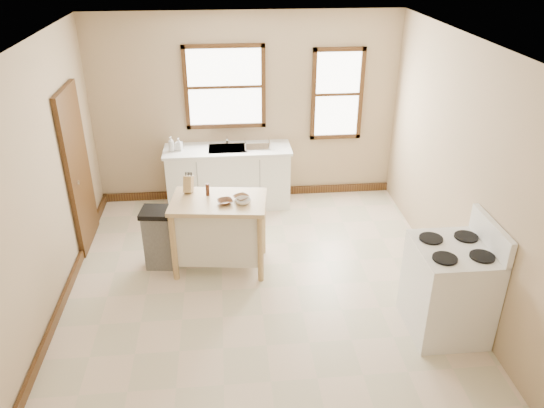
{
  "coord_description": "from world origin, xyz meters",
  "views": [
    {
      "loc": [
        -0.33,
        -5.09,
        3.75
      ],
      "look_at": [
        0.19,
        0.4,
        0.9
      ],
      "focal_mm": 35.0,
      "sensor_mm": 36.0,
      "label": 1
    }
  ],
  "objects_px": {
    "soap_bottle_a": "(171,144)",
    "trash_bin": "(160,238)",
    "gas_stove": "(450,278)",
    "soap_bottle_b": "(179,144)",
    "pepper_grinder": "(208,190)",
    "dish_rack": "(257,145)",
    "bowl_b": "(241,197)",
    "kitchen_island": "(220,234)",
    "bowl_c": "(243,201)",
    "bowl_a": "(225,202)",
    "knife_block": "(188,185)"
  },
  "relations": [
    {
      "from": "knife_block",
      "to": "bowl_b",
      "type": "height_order",
      "value": "knife_block"
    },
    {
      "from": "bowl_b",
      "to": "bowl_c",
      "type": "distance_m",
      "value": 0.12
    },
    {
      "from": "trash_bin",
      "to": "soap_bottle_a",
      "type": "bearing_deg",
      "value": 94.22
    },
    {
      "from": "soap_bottle_a",
      "to": "bowl_b",
      "type": "distance_m",
      "value": 1.87
    },
    {
      "from": "soap_bottle_b",
      "to": "kitchen_island",
      "type": "relative_size",
      "value": 0.16
    },
    {
      "from": "bowl_b",
      "to": "dish_rack",
      "type": "bearing_deg",
      "value": 79.54
    },
    {
      "from": "kitchen_island",
      "to": "bowl_c",
      "type": "bearing_deg",
      "value": -14.47
    },
    {
      "from": "soap_bottle_b",
      "to": "gas_stove",
      "type": "bearing_deg",
      "value": -28.74
    },
    {
      "from": "bowl_a",
      "to": "bowl_b",
      "type": "xyz_separation_m",
      "value": [
        0.19,
        0.09,
        -0.0
      ]
    },
    {
      "from": "kitchen_island",
      "to": "trash_bin",
      "type": "height_order",
      "value": "kitchen_island"
    },
    {
      "from": "knife_block",
      "to": "bowl_c",
      "type": "height_order",
      "value": "knife_block"
    },
    {
      "from": "pepper_grinder",
      "to": "bowl_b",
      "type": "relative_size",
      "value": 0.85
    },
    {
      "from": "dish_rack",
      "to": "bowl_b",
      "type": "height_order",
      "value": "dish_rack"
    },
    {
      "from": "soap_bottle_b",
      "to": "soap_bottle_a",
      "type": "bearing_deg",
      "value": -143.25
    },
    {
      "from": "soap_bottle_a",
      "to": "trash_bin",
      "type": "bearing_deg",
      "value": -69.52
    },
    {
      "from": "knife_block",
      "to": "pepper_grinder",
      "type": "height_order",
      "value": "knife_block"
    },
    {
      "from": "soap_bottle_a",
      "to": "trash_bin",
      "type": "distance_m",
      "value": 1.67
    },
    {
      "from": "dish_rack",
      "to": "bowl_c",
      "type": "bearing_deg",
      "value": -113.34
    },
    {
      "from": "soap_bottle_b",
      "to": "knife_block",
      "type": "xyz_separation_m",
      "value": [
        0.2,
        -1.41,
        0.01
      ]
    },
    {
      "from": "kitchen_island",
      "to": "bowl_a",
      "type": "bearing_deg",
      "value": -42.27
    },
    {
      "from": "soap_bottle_a",
      "to": "gas_stove",
      "type": "distance_m",
      "value": 4.26
    },
    {
      "from": "soap_bottle_a",
      "to": "bowl_b",
      "type": "relative_size",
      "value": 1.27
    },
    {
      "from": "knife_block",
      "to": "bowl_a",
      "type": "height_order",
      "value": "knife_block"
    },
    {
      "from": "soap_bottle_a",
      "to": "gas_stove",
      "type": "bearing_deg",
      "value": -22.11
    },
    {
      "from": "kitchen_island",
      "to": "trash_bin",
      "type": "xyz_separation_m",
      "value": [
        -0.74,
        0.08,
        -0.07
      ]
    },
    {
      "from": "soap_bottle_b",
      "to": "bowl_b",
      "type": "distance_m",
      "value": 1.85
    },
    {
      "from": "gas_stove",
      "to": "bowl_a",
      "type": "bearing_deg",
      "value": 149.67
    },
    {
      "from": "dish_rack",
      "to": "gas_stove",
      "type": "xyz_separation_m",
      "value": [
        1.74,
        -3.05,
        -0.34
      ]
    },
    {
      "from": "knife_block",
      "to": "soap_bottle_a",
      "type": "bearing_deg",
      "value": 119.63
    },
    {
      "from": "soap_bottle_b",
      "to": "bowl_a",
      "type": "distance_m",
      "value": 1.86
    },
    {
      "from": "dish_rack",
      "to": "bowl_a",
      "type": "relative_size",
      "value": 2.06
    },
    {
      "from": "soap_bottle_a",
      "to": "bowl_c",
      "type": "relative_size",
      "value": 1.21
    },
    {
      "from": "kitchen_island",
      "to": "pepper_grinder",
      "type": "bearing_deg",
      "value": 138.17
    },
    {
      "from": "soap_bottle_b",
      "to": "pepper_grinder",
      "type": "distance_m",
      "value": 1.57
    },
    {
      "from": "soap_bottle_a",
      "to": "knife_block",
      "type": "bearing_deg",
      "value": -54.14
    },
    {
      "from": "soap_bottle_b",
      "to": "trash_bin",
      "type": "xyz_separation_m",
      "value": [
        -0.18,
        -1.57,
        -0.62
      ]
    },
    {
      "from": "bowl_a",
      "to": "gas_stove",
      "type": "height_order",
      "value": "gas_stove"
    },
    {
      "from": "soap_bottle_a",
      "to": "trash_bin",
      "type": "xyz_separation_m",
      "value": [
        -0.08,
        -1.54,
        -0.64
      ]
    },
    {
      "from": "soap_bottle_b",
      "to": "pepper_grinder",
      "type": "height_order",
      "value": "soap_bottle_b"
    },
    {
      "from": "soap_bottle_a",
      "to": "pepper_grinder",
      "type": "height_order",
      "value": "soap_bottle_a"
    },
    {
      "from": "pepper_grinder",
      "to": "trash_bin",
      "type": "xyz_separation_m",
      "value": [
        -0.61,
        -0.06,
        -0.6
      ]
    },
    {
      "from": "knife_block",
      "to": "pepper_grinder",
      "type": "relative_size",
      "value": 1.33
    },
    {
      "from": "soap_bottle_a",
      "to": "kitchen_island",
      "type": "height_order",
      "value": "soap_bottle_a"
    },
    {
      "from": "kitchen_island",
      "to": "gas_stove",
      "type": "relative_size",
      "value": 0.89
    },
    {
      "from": "bowl_a",
      "to": "bowl_b",
      "type": "bearing_deg",
      "value": 26.19
    },
    {
      "from": "trash_bin",
      "to": "gas_stove",
      "type": "bearing_deg",
      "value": -18.87
    },
    {
      "from": "soap_bottle_b",
      "to": "dish_rack",
      "type": "height_order",
      "value": "soap_bottle_b"
    },
    {
      "from": "bowl_b",
      "to": "gas_stove",
      "type": "bearing_deg",
      "value": -34.47
    },
    {
      "from": "dish_rack",
      "to": "bowl_b",
      "type": "bearing_deg",
      "value": -114.5
    },
    {
      "from": "kitchen_island",
      "to": "soap_bottle_a",
      "type": "bearing_deg",
      "value": 119.12
    }
  ]
}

